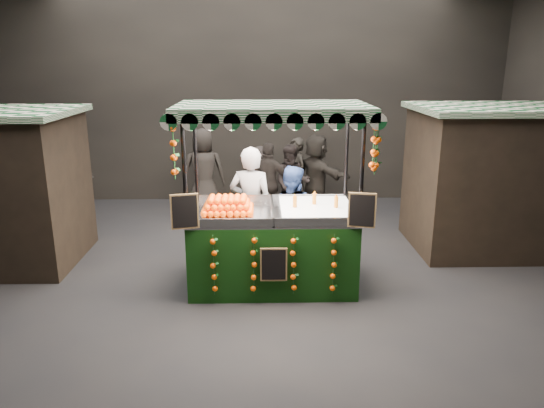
{
  "coord_description": "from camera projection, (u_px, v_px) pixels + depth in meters",
  "views": [
    {
      "loc": [
        0.15,
        -7.4,
        3.38
      ],
      "look_at": [
        0.33,
        0.2,
        1.22
      ],
      "focal_mm": 33.69,
      "sensor_mm": 36.0,
      "label": 1
    }
  ],
  "objects": [
    {
      "name": "market_hall",
      "position": [
        248.0,
        59.0,
        7.11
      ],
      "size": [
        12.1,
        10.1,
        5.05
      ],
      "color": "black",
      "rests_on": "ground"
    },
    {
      "name": "shopper_0",
      "position": [
        37.0,
        183.0,
        10.61
      ],
      "size": [
        0.76,
        0.62,
        1.81
      ],
      "rotation": [
        0.0,
        0.0,
        0.33
      ],
      "color": "#2B2623",
      "rests_on": "ground"
    },
    {
      "name": "shopper_3",
      "position": [
        259.0,
        180.0,
        11.5
      ],
      "size": [
        0.94,
        1.13,
        1.52
      ],
      "rotation": [
        0.0,
        0.0,
        1.11
      ],
      "color": "#282220",
      "rests_on": "ground"
    },
    {
      "name": "shopper_2",
      "position": [
        269.0,
        183.0,
        10.74
      ],
      "size": [
        1.09,
        0.71,
        1.72
      ],
      "rotation": [
        0.0,
        0.0,
        2.83
      ],
      "color": "black",
      "rests_on": "ground"
    },
    {
      "name": "shopper_6",
      "position": [
        296.0,
        176.0,
        11.45
      ],
      "size": [
        0.65,
        0.74,
        1.71
      ],
      "rotation": [
        0.0,
        0.0,
        -1.09
      ],
      "color": "black",
      "rests_on": "ground"
    },
    {
      "name": "shopper_7",
      "position": [
        74.0,
        182.0,
        10.87
      ],
      "size": [
        1.04,
        0.97,
        1.72
      ],
      "rotation": [
        0.0,
        0.0,
        0.48
      ],
      "color": "black",
      "rests_on": "ground"
    },
    {
      "name": "juice_stall",
      "position": [
        273.0,
        232.0,
        7.71
      ],
      "size": [
        2.86,
        1.68,
        2.77
      ],
      "color": "black",
      "rests_on": "ground"
    },
    {
      "name": "shopper_5",
      "position": [
        316.0,
        175.0,
        11.31
      ],
      "size": [
        1.42,
        1.68,
        1.81
      ],
      "rotation": [
        0.0,
        0.0,
        2.2
      ],
      "color": "#292521",
      "rests_on": "ground"
    },
    {
      "name": "vendor_blue",
      "position": [
        291.0,
        215.0,
        8.63
      ],
      "size": [
        1.0,
        0.89,
        1.69
      ],
      "rotation": [
        0.0,
        0.0,
        2.77
      ],
      "color": "navy",
      "rests_on": "ground"
    },
    {
      "name": "ground",
      "position": [
        251.0,
        282.0,
        8.04
      ],
      "size": [
        12.0,
        12.0,
        0.0
      ],
      "primitive_type": "plane",
      "color": "black",
      "rests_on": "ground"
    },
    {
      "name": "shopper_4",
      "position": [
        204.0,
        172.0,
        11.31
      ],
      "size": [
        1.01,
        0.72,
        1.94
      ],
      "rotation": [
        0.0,
        0.0,
        3.25
      ],
      "color": "black",
      "rests_on": "ground"
    },
    {
      "name": "neighbour_stall_right",
      "position": [
        495.0,
        178.0,
        9.22
      ],
      "size": [
        3.0,
        2.2,
        2.6
      ],
      "color": "black",
      "rests_on": "ground"
    },
    {
      "name": "vendor_grey",
      "position": [
        251.0,
        206.0,
        8.54
      ],
      "size": [
        0.82,
        0.63,
        2.02
      ],
      "rotation": [
        0.0,
        0.0,
        2.93
      ],
      "color": "gray",
      "rests_on": "ground"
    },
    {
      "name": "shopper_1",
      "position": [
        292.0,
        182.0,
        11.02
      ],
      "size": [
        0.87,
        0.73,
        1.63
      ],
      "rotation": [
        0.0,
        0.0,
        -0.15
      ],
      "color": "black",
      "rests_on": "ground"
    }
  ]
}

